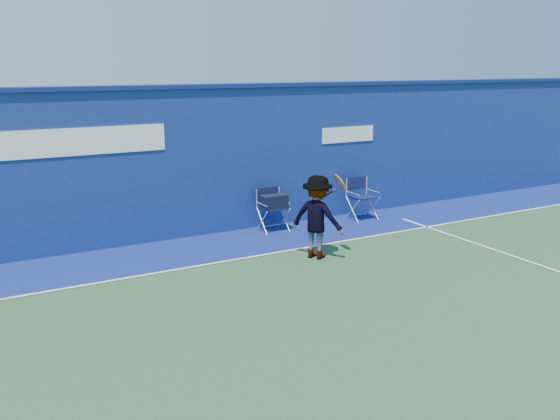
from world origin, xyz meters
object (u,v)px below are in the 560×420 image
water_bottle (313,226)px  tennis_player (317,217)px  directors_chair_left (273,213)px  directors_chair_right (362,206)px

water_bottle → tennis_player: (-0.85, -1.50, 0.64)m
directors_chair_left → directors_chair_right: directors_chair_right is taller
water_bottle → tennis_player: tennis_player is taller
directors_chair_right → water_bottle: (-1.54, -0.36, -0.17)m
directors_chair_left → tennis_player: size_ratio=0.59×
directors_chair_left → tennis_player: (-0.14, -1.98, 0.38)m
directors_chair_left → water_bottle: bearing=-33.6°
directors_chair_right → water_bottle: directors_chair_right is taller
directors_chair_right → tennis_player: 3.07m
tennis_player → directors_chair_right: bearing=37.8°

